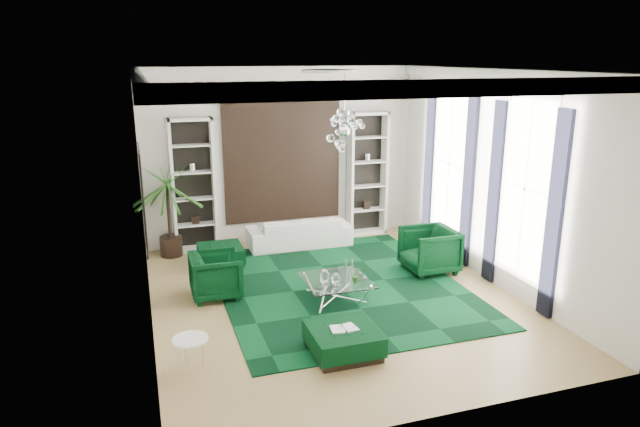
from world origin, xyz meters
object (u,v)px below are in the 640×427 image
object	(u,v)px
ottoman_front	(343,341)
palm	(168,198)
sofa	(299,231)
armchair_right	(429,250)
ottoman_side	(221,255)
side_table	(191,355)
armchair_left	(216,275)
coffee_table	(336,290)

from	to	relation	value
ottoman_front	palm	xyz separation A→B (m)	(-2.00, 4.88, 1.05)
palm	sofa	bearing A→B (deg)	-4.40
armchair_right	palm	world-z (taller)	palm
ottoman_side	side_table	bearing A→B (deg)	-103.85
armchair_right	side_table	world-z (taller)	armchair_right
armchair_left	side_table	bearing A→B (deg)	164.29
palm	ottoman_side	bearing A→B (deg)	-43.01
ottoman_side	side_table	xyz separation A→B (m)	(-0.95, -3.85, 0.04)
armchair_left	palm	bearing A→B (deg)	14.15
ottoman_side	side_table	distance (m)	3.97
armchair_right	ottoman_front	distance (m)	3.60
ottoman_side	palm	distance (m)	1.62
armchair_left	coffee_table	xyz separation A→B (m)	(1.90, -0.79, -0.20)
armchair_right	side_table	size ratio (longest dim) A/B	2.01
coffee_table	ottoman_side	distance (m)	2.83
ottoman_front	palm	distance (m)	5.38
sofa	armchair_left	size ratio (longest dim) A/B	2.63
coffee_table	side_table	xyz separation A→B (m)	(-2.56, -1.53, 0.04)
palm	armchair_right	bearing A→B (deg)	-27.72
armchair_right	coffee_table	bearing A→B (deg)	-71.35
ottoman_front	palm	size ratio (longest dim) A/B	0.37
sofa	ottoman_side	world-z (taller)	sofa
sofa	armchair_left	world-z (taller)	armchair_left
armchair_left	ottoman_side	distance (m)	1.58
ottoman_front	coffee_table	bearing A→B (deg)	73.76
armchair_left	sofa	bearing A→B (deg)	-44.04
coffee_table	side_table	bearing A→B (deg)	-149.14
side_table	palm	size ratio (longest dim) A/B	0.19
armchair_left	side_table	world-z (taller)	armchair_left
armchair_left	armchair_right	bearing A→B (deg)	-90.94
coffee_table	ottoman_front	world-z (taller)	coffee_table
armchair_left	ottoman_side	xyz separation A→B (m)	(0.30, 1.54, -0.20)
palm	ottoman_front	bearing A→B (deg)	-67.69
armchair_left	armchair_right	world-z (taller)	armchair_right
sofa	palm	size ratio (longest dim) A/B	0.90
ottoman_side	sofa	bearing A→B (deg)	19.31
ottoman_front	armchair_left	bearing A→B (deg)	119.25
sofa	armchair_right	size ratio (longest dim) A/B	2.35
sofa	coffee_table	distance (m)	2.96
coffee_table	armchair_left	bearing A→B (deg)	157.50
armchair_right	coffee_table	distance (m)	2.27
sofa	armchair_right	distance (m)	2.97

